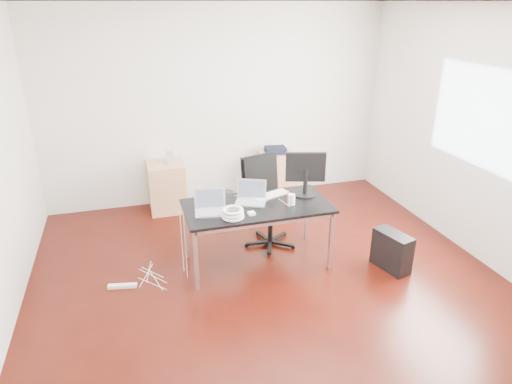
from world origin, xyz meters
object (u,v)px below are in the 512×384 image
object	(u,v)px
desk	(257,209)
pc_tower	(392,251)
filing_cabinet_right	(277,175)
office_chair	(267,197)
filing_cabinet_left	(167,187)

from	to	relation	value
desk	pc_tower	world-z (taller)	desk
filing_cabinet_right	pc_tower	size ratio (longest dim) A/B	1.56
desk	pc_tower	size ratio (longest dim) A/B	3.56
office_chair	pc_tower	bearing A→B (deg)	-55.67
office_chair	filing_cabinet_left	distance (m)	1.72
office_chair	filing_cabinet_left	world-z (taller)	office_chair
desk	office_chair	world-z (taller)	office_chair
desk	filing_cabinet_left	distance (m)	1.97
office_chair	filing_cabinet_right	xyz separation A→B (m)	(0.59, 1.32, -0.26)
desk	office_chair	bearing A→B (deg)	60.24
filing_cabinet_left	filing_cabinet_right	size ratio (longest dim) A/B	1.00
office_chair	filing_cabinet_right	world-z (taller)	office_chair
desk	filing_cabinet_right	distance (m)	1.98
office_chair	filing_cabinet_right	distance (m)	1.47
filing_cabinet_right	pc_tower	distance (m)	2.37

